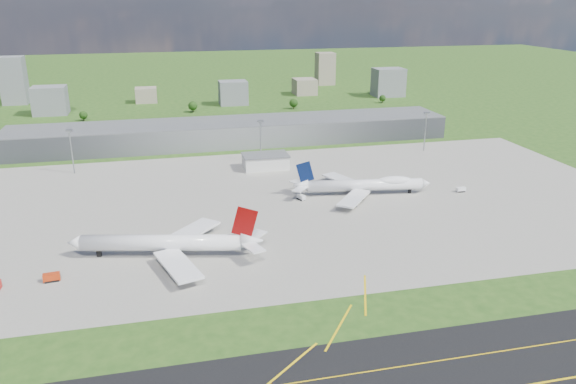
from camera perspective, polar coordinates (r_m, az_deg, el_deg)
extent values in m
plane|color=#274E18|center=(381.69, -5.21, 4.46)|extent=(1400.00, 1400.00, 0.00)
cube|color=gray|center=(280.11, 0.04, -1.04)|extent=(360.00, 190.00, 0.08)
cube|color=slate|center=(394.29, -5.56, 6.06)|extent=(300.00, 42.00, 15.00)
cube|color=silver|center=(334.62, -2.31, 3.09)|extent=(26.00, 16.00, 8.00)
cylinder|color=gray|center=(345.01, -21.11, 3.75)|extent=(0.70, 0.70, 25.00)
cube|color=gray|center=(342.07, -21.37, 5.81)|extent=(3.50, 2.00, 1.20)
cylinder|color=gray|center=(346.61, -2.80, 5.12)|extent=(0.70, 0.70, 25.00)
cube|color=gray|center=(343.68, -2.84, 7.18)|extent=(3.50, 2.00, 1.20)
cylinder|color=gray|center=(381.37, 13.76, 5.90)|extent=(0.70, 0.70, 25.00)
cube|color=gray|center=(378.71, 13.91, 7.79)|extent=(3.50, 2.00, 1.20)
cylinder|color=white|center=(226.58, -12.75, -5.05)|extent=(62.63, 20.33, 6.49)
cone|color=white|center=(236.28, -20.88, -4.85)|extent=(6.72, 7.54, 6.49)
cone|color=white|center=(221.28, -3.67, -4.94)|extent=(9.89, 8.26, 6.49)
cube|color=maroon|center=(227.87, -13.25, -5.50)|extent=(50.76, 14.08, 1.41)
cube|color=white|center=(211.93, -11.12, -7.29)|extent=(17.58, 29.75, 0.97)
cube|color=white|center=(239.44, -9.81, -3.98)|extent=(26.28, 27.24, 0.97)
cube|color=maroon|center=(218.37, -4.43, -3.07)|extent=(10.63, 2.93, 13.08)
cylinder|color=#38383D|center=(216.90, -11.59, -7.28)|extent=(6.57, 4.70, 3.46)
cylinder|color=#38383D|center=(237.05, -10.57, -4.82)|extent=(6.57, 4.70, 3.46)
cube|color=black|center=(222.88, -11.28, -6.67)|extent=(1.98, 1.65, 2.71)
cube|color=black|center=(231.51, -10.85, -5.61)|extent=(1.98, 1.65, 2.71)
cube|color=black|center=(235.06, -18.64, -5.94)|extent=(1.98, 1.65, 2.71)
cylinder|color=white|center=(291.83, 7.81, 0.71)|extent=(59.57, 14.48, 5.93)
cone|color=white|center=(300.34, 13.80, 0.86)|extent=(5.60, 6.57, 5.93)
cone|color=white|center=(286.27, 1.26, 0.68)|extent=(8.44, 6.98, 5.93)
cube|color=navy|center=(292.83, 8.16, 0.38)|extent=(48.49, 9.47, 1.24)
ellipsoid|color=white|center=(294.97, 10.76, 1.11)|extent=(19.65, 8.63, 5.34)
cube|color=white|center=(304.18, 5.64, 1.24)|extent=(17.86, 27.99, 0.86)
cube|color=white|center=(277.24, 6.70, -0.63)|extent=(23.32, 26.29, 0.86)
cube|color=#08153D|center=(284.36, 1.75, 2.03)|extent=(9.50, 1.86, 11.56)
cylinder|color=#38383D|center=(299.92, 6.51, 0.57)|extent=(5.65, 3.79, 3.06)
cylinder|color=#38383D|center=(307.83, 5.16, 1.12)|extent=(5.65, 3.79, 3.06)
cylinder|color=#38383D|center=(284.01, 7.17, -0.55)|extent=(5.65, 3.79, 3.06)
cylinder|color=#38383D|center=(274.14, 6.44, -1.26)|extent=(5.65, 3.79, 3.06)
cube|color=black|center=(295.95, 6.52, 0.20)|extent=(1.68, 1.36, 2.39)
cube|color=black|center=(288.00, 6.84, -0.36)|extent=(1.68, 1.36, 2.39)
cube|color=black|center=(299.17, 12.26, 0.09)|extent=(1.68, 1.36, 2.39)
cube|color=#BD300D|center=(221.60, -22.89, -7.95)|extent=(6.05, 3.11, 2.72)
cube|color=black|center=(222.20, -22.84, -8.27)|extent=(5.20, 3.14, 0.70)
cube|color=orange|center=(248.24, -9.85, -3.85)|extent=(3.52, 3.67, 1.30)
cube|color=black|center=(248.50, -9.84, -3.99)|extent=(3.28, 3.36, 0.70)
cube|color=white|center=(282.97, 1.34, -0.51)|extent=(4.02, 5.58, 2.25)
cube|color=black|center=(283.36, 1.33, -0.72)|extent=(3.83, 4.91, 0.70)
cube|color=white|center=(307.99, 17.17, 0.27)|extent=(4.83, 2.32, 2.13)
cube|color=black|center=(308.33, 17.15, 0.08)|extent=(4.11, 2.42, 0.70)
cube|color=slate|center=(530.32, -23.02, 8.56)|extent=(28.00, 22.00, 24.00)
cube|color=gray|center=(562.99, -14.21, 9.53)|extent=(20.00, 18.00, 14.00)
cube|color=slate|center=(537.24, -5.59, 10.00)|extent=(26.00, 20.00, 22.00)
cube|color=gray|center=(591.95, 1.70, 10.66)|extent=(22.00, 24.00, 16.00)
cube|color=slate|center=(588.84, 10.15, 10.91)|extent=(30.00, 22.00, 28.00)
cube|color=slate|center=(594.88, -26.11, 10.14)|extent=(22.00, 20.00, 44.00)
cube|color=gray|center=(658.61, 3.79, 12.39)|extent=(20.00, 18.00, 36.00)
cylinder|color=#382314|center=(493.75, -20.03, 6.97)|extent=(0.70, 0.70, 3.00)
sphere|color=black|center=(493.10, -20.08, 7.36)|extent=(6.75, 6.75, 6.75)
cylinder|color=#382314|center=(505.64, -9.62, 8.17)|extent=(0.70, 0.70, 3.60)
sphere|color=black|center=(504.89, -9.65, 8.62)|extent=(8.10, 8.10, 8.10)
cylinder|color=#382314|center=(514.07, 0.57, 8.61)|extent=(0.70, 0.70, 3.40)
sphere|color=black|center=(513.37, 0.58, 9.03)|extent=(7.65, 7.65, 7.65)
cylinder|color=#382314|center=(551.31, 9.56, 9.05)|extent=(0.70, 0.70, 2.80)
sphere|color=black|center=(550.76, 9.58, 9.38)|extent=(6.30, 6.30, 6.30)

